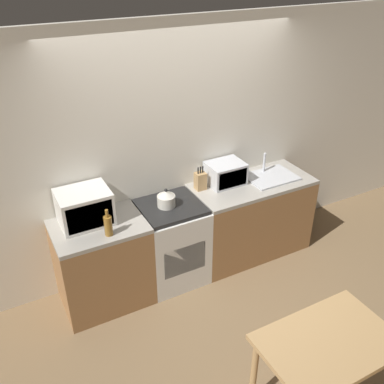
{
  "coord_description": "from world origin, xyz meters",
  "views": [
    {
      "loc": [
        -1.74,
        -2.62,
        3.12
      ],
      "look_at": [
        -0.06,
        0.55,
        1.05
      ],
      "focal_mm": 40.0,
      "sensor_mm": 36.0,
      "label": 1
    }
  ],
  "objects": [
    {
      "name": "wall_back",
      "position": [
        0.0,
        0.99,
        1.3
      ],
      "size": [
        10.0,
        0.06,
        2.6
      ],
      "color": "silver",
      "rests_on": "ground_plane"
    },
    {
      "name": "kettle",
      "position": [
        -0.29,
        0.65,
        0.98
      ],
      "size": [
        0.18,
        0.18,
        0.19
      ],
      "color": "beige",
      "rests_on": "stove_range"
    },
    {
      "name": "stove_range",
      "position": [
        -0.25,
        0.65,
        0.45
      ],
      "size": [
        0.63,
        0.62,
        0.9
      ],
      "color": "silver",
      "rests_on": "ground_plane"
    },
    {
      "name": "toaster_oven",
      "position": [
        0.47,
        0.78,
        1.02
      ],
      "size": [
        0.39,
        0.31,
        0.24
      ],
      "color": "silver",
      "rests_on": "counter_right_run"
    },
    {
      "name": "dining_table",
      "position": [
        0.06,
        -1.26,
        0.64
      ],
      "size": [
        0.96,
        0.64,
        0.74
      ],
      "color": "tan",
      "rests_on": "ground_plane"
    },
    {
      "name": "microwave",
      "position": [
        -1.06,
        0.74,
        1.06
      ],
      "size": [
        0.47,
        0.38,
        0.32
      ],
      "color": "silver",
      "rests_on": "counter_left_run"
    },
    {
      "name": "knife_block",
      "position": [
        0.17,
        0.8,
        1.0
      ],
      "size": [
        0.11,
        0.1,
        0.26
      ],
      "color": "tan",
      "rests_on": "counter_right_run"
    },
    {
      "name": "counter_right_run",
      "position": [
        0.74,
        0.65,
        0.45
      ],
      "size": [
        1.34,
        0.62,
        0.9
      ],
      "color": "olive",
      "rests_on": "ground_plane"
    },
    {
      "name": "counter_left_run",
      "position": [
        -0.99,
        0.65,
        0.45
      ],
      "size": [
        0.85,
        0.62,
        0.9
      ],
      "color": "olive",
      "rests_on": "ground_plane"
    },
    {
      "name": "ground_plane",
      "position": [
        0.0,
        0.0,
        0.0
      ],
      "size": [
        16.0,
        16.0,
        0.0
      ],
      "primitive_type": "plane",
      "color": "brown"
    },
    {
      "name": "sink_basin",
      "position": [
        0.98,
        0.65,
        0.91
      ],
      "size": [
        0.54,
        0.4,
        0.24
      ],
      "color": "silver",
      "rests_on": "counter_right_run"
    },
    {
      "name": "bottle",
      "position": [
        -0.94,
        0.45,
        1.0
      ],
      "size": [
        0.07,
        0.07,
        0.26
      ],
      "color": "olive",
      "rests_on": "counter_left_run"
    }
  ]
}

